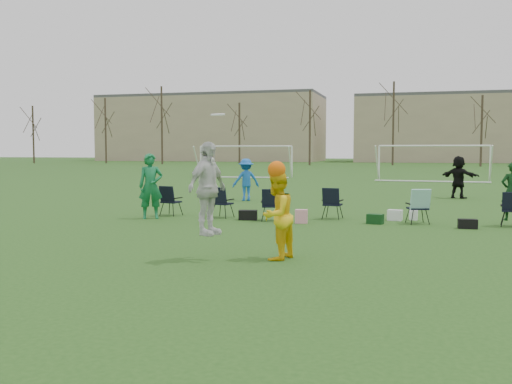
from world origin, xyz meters
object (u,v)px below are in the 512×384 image
(fielder_green_near, at_px, (151,186))
(goal_mid, at_px, (433,153))
(center_contest, at_px, (245,202))
(fielder_blue, at_px, (246,180))
(fielder_black, at_px, (459,177))
(goal_left, at_px, (246,152))

(fielder_green_near, bearing_deg, goal_mid, 40.51)
(goal_mid, bearing_deg, center_contest, -94.28)
(fielder_blue, bearing_deg, fielder_black, 171.18)
(goal_left, distance_m, goal_mid, 14.14)
(fielder_blue, distance_m, fielder_black, 9.41)
(fielder_blue, relative_size, goal_left, 0.24)
(fielder_green_near, bearing_deg, fielder_blue, 51.55)
(fielder_black, bearing_deg, fielder_blue, 55.04)
(center_contest, bearing_deg, fielder_green_near, 129.99)
(fielder_green_near, relative_size, fielder_black, 1.08)
(center_contest, relative_size, goal_mid, 0.38)
(fielder_green_near, distance_m, goal_mid, 26.53)
(fielder_black, height_order, goal_left, goal_left)
(goal_mid, bearing_deg, fielder_green_near, -106.15)
(goal_left, bearing_deg, fielder_blue, -78.55)
(fielder_green_near, bearing_deg, center_contest, -79.34)
(fielder_black, bearing_deg, goal_mid, -55.29)
(fielder_green_near, height_order, fielder_blue, fielder_green_near)
(goal_left, bearing_deg, center_contest, -78.60)
(fielder_black, height_order, goal_mid, goal_mid)
(fielder_black, distance_m, goal_left, 22.07)
(fielder_green_near, distance_m, goal_left, 27.34)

